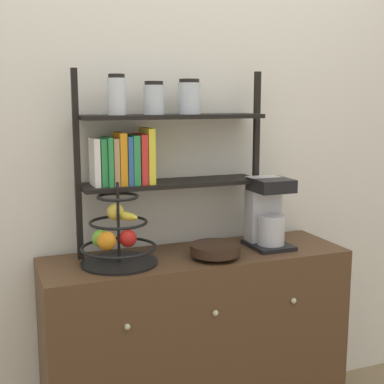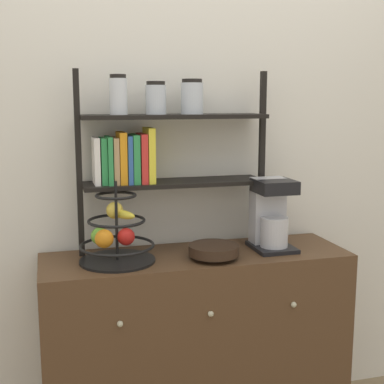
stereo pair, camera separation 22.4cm
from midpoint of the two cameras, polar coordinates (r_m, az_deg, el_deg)
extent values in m
cube|color=silver|center=(2.46, 1.54, 4.98)|extent=(7.00, 0.05, 2.60)
cube|color=#4C331E|center=(2.47, 3.19, -16.22)|extent=(1.32, 0.40, 0.85)
sphere|color=#B2AD8C|center=(2.10, -4.58, -13.91)|extent=(0.02, 0.02, 0.02)
sphere|color=#B2AD8C|center=(2.19, 5.03, -12.88)|extent=(0.02, 0.02, 0.02)
sphere|color=#B2AD8C|center=(2.33, 13.58, -11.66)|extent=(0.02, 0.02, 0.02)
cube|color=black|center=(2.43, 11.17, -5.83)|extent=(0.17, 0.21, 0.02)
cube|color=#B7B7BC|center=(2.44, 10.69, -1.94)|extent=(0.15, 0.08, 0.30)
cylinder|color=#B7B7BC|center=(2.39, 11.44, -4.22)|extent=(0.12, 0.12, 0.13)
cube|color=black|center=(2.36, 11.51, 0.58)|extent=(0.16, 0.17, 0.06)
cylinder|color=black|center=(2.21, -5.08, -7.32)|extent=(0.31, 0.31, 0.01)
cylinder|color=black|center=(2.17, -5.15, -3.09)|extent=(0.01, 0.01, 0.32)
torus|color=black|center=(2.20, -5.11, -5.74)|extent=(0.31, 0.31, 0.01)
torus|color=black|center=(2.17, -5.15, -3.09)|extent=(0.24, 0.24, 0.01)
torus|color=black|center=(2.15, -5.19, -0.39)|extent=(0.17, 0.17, 0.01)
sphere|color=red|center=(2.19, -4.14, -4.81)|extent=(0.07, 0.07, 0.07)
sphere|color=#6BAD33|center=(2.21, -6.97, -4.73)|extent=(0.07, 0.07, 0.07)
sphere|color=orange|center=(2.15, -6.42, -5.01)|extent=(0.08, 0.08, 0.08)
ellipsoid|color=yellow|center=(2.19, -4.58, -2.40)|extent=(0.11, 0.15, 0.04)
sphere|color=gold|center=(2.20, -5.39, -1.99)|extent=(0.07, 0.07, 0.07)
cylinder|color=black|center=(2.25, 5.21, -6.93)|extent=(0.12, 0.12, 0.02)
cylinder|color=black|center=(2.24, 5.22, -6.20)|extent=(0.21, 0.21, 0.04)
cube|color=black|center=(2.24, -9.20, 2.88)|extent=(0.02, 0.02, 0.78)
cube|color=black|center=(2.46, 10.05, 3.48)|extent=(0.02, 0.02, 0.78)
cube|color=black|center=(2.33, 0.88, 0.95)|extent=(0.79, 0.20, 0.02)
cube|color=black|center=(2.30, 0.90, 8.06)|extent=(0.79, 0.20, 0.02)
cube|color=white|center=(2.25, -7.40, 3.30)|extent=(0.02, 0.13, 0.20)
cube|color=#2D8C47|center=(2.25, -6.66, 3.30)|extent=(0.02, 0.12, 0.19)
cube|color=#2D8C47|center=(2.25, -6.06, 3.39)|extent=(0.02, 0.15, 0.20)
cube|color=tan|center=(2.26, -5.43, 3.34)|extent=(0.02, 0.14, 0.19)
cube|color=orange|center=(2.26, -4.71, 3.65)|extent=(0.03, 0.14, 0.22)
cube|color=#2D599E|center=(2.27, -4.02, 3.48)|extent=(0.02, 0.15, 0.20)
cube|color=#2D8C47|center=(2.27, -3.37, 3.55)|extent=(0.03, 0.15, 0.21)
cube|color=red|center=(2.28, -2.56, 3.62)|extent=(0.03, 0.15, 0.21)
cube|color=yellow|center=(2.29, -1.80, 3.95)|extent=(0.03, 0.15, 0.23)
cylinder|color=silver|center=(2.25, -5.01, 10.11)|extent=(0.07, 0.07, 0.15)
cylinder|color=black|center=(2.25, -5.04, 12.21)|extent=(0.07, 0.07, 0.02)
cylinder|color=silver|center=(2.28, -1.03, 9.80)|extent=(0.09, 0.09, 0.12)
cylinder|color=black|center=(2.28, -1.04, 11.54)|extent=(0.08, 0.08, 0.02)
cylinder|color=silver|center=(2.33, 2.80, 9.93)|extent=(0.10, 0.10, 0.13)
cylinder|color=black|center=(2.33, 2.82, 11.77)|extent=(0.09, 0.09, 0.02)
camera|label=1|loc=(0.11, -87.14, 0.50)|focal=50.00mm
camera|label=2|loc=(0.11, 92.86, -0.50)|focal=50.00mm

